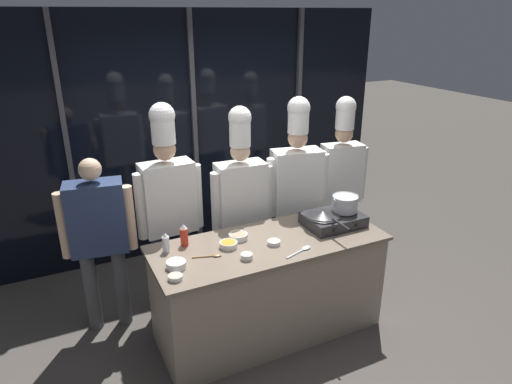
{
  "coord_description": "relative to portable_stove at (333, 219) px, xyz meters",
  "views": [
    {
      "loc": [
        -1.56,
        -2.96,
        2.66
      ],
      "look_at": [
        0.0,
        0.25,
        1.24
      ],
      "focal_mm": 32.0,
      "sensor_mm": 36.0,
      "label": 1
    }
  ],
  "objects": [
    {
      "name": "squeeze_bottle_chili",
      "position": [
        -1.3,
        0.21,
        0.04
      ],
      "size": [
        0.06,
        0.06,
        0.19
      ],
      "color": "red",
      "rests_on": "demo_counter"
    },
    {
      "name": "prep_bowl_rice",
      "position": [
        -1.47,
        -0.1,
        -0.02
      ],
      "size": [
        0.15,
        0.15,
        0.06
      ],
      "color": "white",
      "rests_on": "demo_counter"
    },
    {
      "name": "frying_pan",
      "position": [
        -0.12,
        -0.0,
        0.08
      ],
      "size": [
        0.31,
        0.54,
        0.04
      ],
      "color": "#232326",
      "rests_on": "portable_stove"
    },
    {
      "name": "window_wall_back",
      "position": [
        -0.65,
        1.83,
        0.4
      ],
      "size": [
        4.72,
        0.09,
        2.7
      ],
      "color": "black",
      "rests_on": "ground_plane"
    },
    {
      "name": "squeeze_bottle_clear",
      "position": [
        -1.47,
        0.17,
        0.03
      ],
      "size": [
        0.06,
        0.06,
        0.17
      ],
      "color": "white",
      "rests_on": "demo_counter"
    },
    {
      "name": "person_guest",
      "position": [
        -1.9,
        0.67,
        0.0
      ],
      "size": [
        0.6,
        0.31,
        1.58
      ],
      "rotation": [
        0.0,
        0.0,
        2.99
      ],
      "color": "#4C4C51",
      "rests_on": "ground_plane"
    },
    {
      "name": "serving_spoon_solid",
      "position": [
        -0.48,
        -0.28,
        -0.05
      ],
      "size": [
        0.27,
        0.12,
        0.02
      ],
      "color": "#B2B5BA",
      "rests_on": "demo_counter"
    },
    {
      "name": "prep_bowl_garlic",
      "position": [
        -0.64,
        -0.09,
        -0.03
      ],
      "size": [
        0.11,
        0.11,
        0.04
      ],
      "color": "white",
      "rests_on": "demo_counter"
    },
    {
      "name": "chef_line",
      "position": [
        -0.03,
        0.6,
        0.15
      ],
      "size": [
        0.62,
        0.33,
        1.94
      ],
      "rotation": [
        0.0,
        0.0,
        2.96
      ],
      "color": "#2D3856",
      "rests_on": "ground_plane"
    },
    {
      "name": "prep_bowl_carrots",
      "position": [
        -1.0,
        0.02,
        -0.03
      ],
      "size": [
        0.15,
        0.15,
        0.05
      ],
      "color": "white",
      "rests_on": "demo_counter"
    },
    {
      "name": "prep_bowl_onion",
      "position": [
        -0.94,
        -0.21,
        -0.03
      ],
      "size": [
        0.09,
        0.09,
        0.05
      ],
      "color": "white",
      "rests_on": "demo_counter"
    },
    {
      "name": "portable_stove",
      "position": [
        0.0,
        0.0,
        0.0
      ],
      "size": [
        0.5,
        0.39,
        0.11
      ],
      "color": "#28282B",
      "rests_on": "demo_counter"
    },
    {
      "name": "chef_head",
      "position": [
        -1.28,
        0.7,
        0.18
      ],
      "size": [
        0.61,
        0.26,
        1.97
      ],
      "rotation": [
        0.0,
        0.0,
        3.18
      ],
      "color": "#2D3856",
      "rests_on": "ground_plane"
    },
    {
      "name": "prep_bowl_shrimp",
      "position": [
        -1.52,
        -0.25,
        -0.03
      ],
      "size": [
        0.1,
        0.1,
        0.04
      ],
      "color": "white",
      "rests_on": "demo_counter"
    },
    {
      "name": "chef_sous",
      "position": [
        -0.62,
        0.61,
        0.12
      ],
      "size": [
        0.6,
        0.26,
        1.9
      ],
      "rotation": [
        0.0,
        0.0,
        3.1
      ],
      "color": "#4C4C51",
      "rests_on": "ground_plane"
    },
    {
      "name": "ground_plane",
      "position": [
        -0.65,
        -0.03,
        -0.95
      ],
      "size": [
        24.0,
        24.0,
        0.0
      ],
      "primitive_type": "plane",
      "color": "#47423D"
    },
    {
      "name": "chef_pastry",
      "position": [
        0.58,
        0.69,
        0.14
      ],
      "size": [
        0.54,
        0.27,
        1.88
      ],
      "rotation": [
        0.0,
        0.0,
        3.0
      ],
      "color": "#232326",
      "rests_on": "ground_plane"
    },
    {
      "name": "prep_bowl_mushrooms",
      "position": [
        -0.87,
        0.12,
        -0.02
      ],
      "size": [
        0.16,
        0.16,
        0.05
      ],
      "color": "white",
      "rests_on": "demo_counter"
    },
    {
      "name": "stock_pot",
      "position": [
        0.12,
        0.0,
        0.14
      ],
      "size": [
        0.26,
        0.23,
        0.14
      ],
      "color": "#B7BABF",
      "rests_on": "portable_stove"
    },
    {
      "name": "demo_counter",
      "position": [
        -0.65,
        -0.03,
        -0.5
      ],
      "size": [
        1.96,
        0.77,
        0.89
      ],
      "color": "gray",
      "rests_on": "ground_plane"
    },
    {
      "name": "serving_spoon_slotted",
      "position": [
        -1.16,
        -0.06,
        -0.05
      ],
      "size": [
        0.23,
        0.09,
        0.02
      ],
      "color": "olive",
      "rests_on": "demo_counter"
    }
  ]
}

